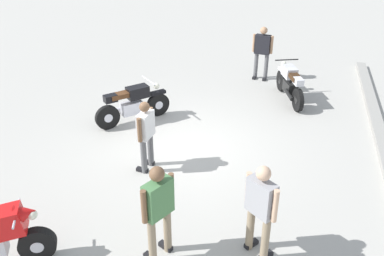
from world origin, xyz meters
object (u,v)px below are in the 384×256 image
at_px(motorcycle_silver_cruiser, 290,84).
at_px(person_in_green_shirt, 158,207).
at_px(motorcycle_black_cruiser, 133,104).
at_px(person_in_black_shirt, 262,50).
at_px(person_in_white_shirt, 146,132).
at_px(person_in_gray_shirt, 260,206).

xyz_separation_m(motorcycle_silver_cruiser, person_in_green_shirt, (6.82, -1.68, 0.48)).
bearing_deg(motorcycle_black_cruiser, person_in_black_shirt, 7.08).
bearing_deg(person_in_white_shirt, motorcycle_silver_cruiser, -115.11).
bearing_deg(motorcycle_silver_cruiser, person_in_white_shirt, 126.31).
bearing_deg(person_in_black_shirt, motorcycle_black_cruiser, -28.04).
bearing_deg(motorcycle_black_cruiser, person_in_white_shirt, -107.32).
relative_size(motorcycle_black_cruiser, motorcycle_silver_cruiser, 0.81).
distance_m(person_in_gray_shirt, person_in_white_shirt, 3.23).
xyz_separation_m(person_in_green_shirt, person_in_gray_shirt, (-0.45, 1.51, -0.02)).
bearing_deg(person_in_green_shirt, person_in_black_shirt, -67.67).
xyz_separation_m(motorcycle_black_cruiser, motorcycle_silver_cruiser, (-2.46, 3.89, 0.00)).
height_order(motorcycle_black_cruiser, person_in_green_shirt, person_in_green_shirt).
bearing_deg(person_in_gray_shirt, person_in_white_shirt, 91.29).
distance_m(motorcycle_black_cruiser, person_in_black_shirt, 4.92).
bearing_deg(person_in_gray_shirt, person_in_black_shirt, 43.79).
relative_size(person_in_black_shirt, person_in_green_shirt, 0.99).
relative_size(motorcycle_silver_cruiser, person_in_gray_shirt, 1.16).
bearing_deg(person_in_white_shirt, person_in_gray_shirt, 150.34).
distance_m(person_in_black_shirt, person_in_green_shirt, 8.34).
height_order(person_in_gray_shirt, person_in_white_shirt, person_in_gray_shirt).
bearing_deg(person_in_black_shirt, person_in_green_shirt, 3.45).
height_order(motorcycle_silver_cruiser, person_in_white_shirt, person_in_white_shirt).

